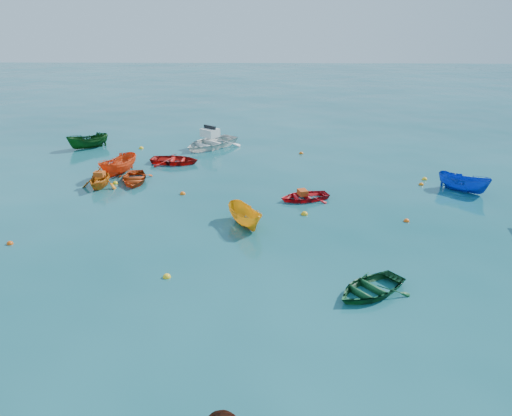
{
  "coord_description": "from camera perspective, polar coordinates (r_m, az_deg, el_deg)",
  "views": [
    {
      "loc": [
        0.49,
        -18.65,
        9.96
      ],
      "look_at": [
        0.0,
        5.0,
        0.4
      ],
      "focal_mm": 35.0,
      "sensor_mm": 36.0,
      "label": 1
    }
  ],
  "objects": [
    {
      "name": "ground",
      "position": [
        21.15,
        -0.28,
        -6.09
      ],
      "size": [
        160.0,
        160.0,
        0.0
      ],
      "primitive_type": "plane",
      "color": "#0A444C",
      "rests_on": "ground"
    },
    {
      "name": "dinghy_orange_w",
      "position": [
        31.13,
        -17.34,
        2.31
      ],
      "size": [
        2.34,
        2.65,
        1.3
      ],
      "primitive_type": "imported",
      "rotation": [
        0.0,
        0.0,
        -0.09
      ],
      "color": "orange",
      "rests_on": "ground"
    },
    {
      "name": "sampan_yellow_mid",
      "position": [
        24.49,
        -1.21,
        -2.0
      ],
      "size": [
        2.27,
        3.05,
        1.11
      ],
      "primitive_type": "imported",
      "rotation": [
        0.0,
        0.0,
        0.47
      ],
      "color": "#F4A515",
      "rests_on": "ground"
    },
    {
      "name": "dinghy_green_e",
      "position": [
        19.43,
        12.84,
        -9.45
      ],
      "size": [
        3.74,
        3.58,
        0.63
      ],
      "primitive_type": "imported",
      "rotation": [
        0.0,
        0.0,
        -0.92
      ],
      "color": "#104722",
      "rests_on": "ground"
    },
    {
      "name": "dinghy_red_nw",
      "position": [
        34.78,
        -9.25,
        5.07
      ],
      "size": [
        3.55,
        2.73,
        0.68
      ],
      "primitive_type": "imported",
      "rotation": [
        0.0,
        0.0,
        1.45
      ],
      "color": "#B3130E",
      "rests_on": "ground"
    },
    {
      "name": "sampan_orange_n",
      "position": [
        33.12,
        -15.33,
        3.7
      ],
      "size": [
        2.41,
        3.63,
        1.31
      ],
      "primitive_type": "imported",
      "rotation": [
        0.0,
        0.0,
        -0.37
      ],
      "color": "#E54515",
      "rests_on": "ground"
    },
    {
      "name": "dinghy_red_ne",
      "position": [
        27.89,
        5.51,
        0.98
      ],
      "size": [
        3.24,
        2.73,
        0.57
      ],
      "primitive_type": "imported",
      "rotation": [
        0.0,
        0.0,
        -1.26
      ],
      "color": "red",
      "rests_on": "ground"
    },
    {
      "name": "sampan_blue_far",
      "position": [
        31.42,
        22.51,
        1.79
      ],
      "size": [
        3.03,
        2.78,
        1.16
      ],
      "primitive_type": "imported",
      "rotation": [
        0.0,
        0.0,
        0.88
      ],
      "color": "#0E35B4",
      "rests_on": "ground"
    },
    {
      "name": "dinghy_red_far",
      "position": [
        31.48,
        -13.72,
        2.91
      ],
      "size": [
        2.66,
        3.36,
        0.63
      ],
      "primitive_type": "imported",
      "rotation": [
        0.0,
        0.0,
        0.17
      ],
      "color": "#BF3B0F",
      "rests_on": "ground"
    },
    {
      "name": "sampan_green_far",
      "position": [
        40.17,
        -18.56,
        6.5
      ],
      "size": [
        3.22,
        2.64,
        1.19
      ],
      "primitive_type": "imported",
      "rotation": [
        0.0,
        0.0,
        -1.0
      ],
      "color": "#0F4112",
      "rests_on": "ground"
    },
    {
      "name": "motorboat_white",
      "position": [
        38.55,
        -5.22,
        6.94
      ],
      "size": [
        5.62,
        5.82,
        1.58
      ],
      "primitive_type": "imported",
      "rotation": [
        0.0,
        0.0,
        -0.68
      ],
      "color": "white",
      "rests_on": "ground"
    },
    {
      "name": "tarp_orange_a",
      "position": [
        30.93,
        -17.47,
        3.73
      ],
      "size": [
        0.64,
        0.51,
        0.29
      ],
      "primitive_type": "cube",
      "rotation": [
        0.0,
        0.0,
        -0.09
      ],
      "color": "#C84E14",
      "rests_on": "dinghy_orange_w"
    },
    {
      "name": "tarp_orange_b",
      "position": [
        27.71,
        5.35,
        1.79
      ],
      "size": [
        0.63,
        0.72,
        0.29
      ],
      "primitive_type": "cube",
      "rotation": [
        0.0,
        0.0,
        -1.26
      ],
      "color": "#CF4315",
      "rests_on": "dinghy_red_ne"
    },
    {
      "name": "buoy_or_a",
      "position": [
        25.2,
        -26.3,
        -3.72
      ],
      "size": [
        0.3,
        0.3,
        0.3
      ],
      "primitive_type": "sphere",
      "color": "#D64C0B",
      "rests_on": "ground"
    },
    {
      "name": "buoy_ye_a",
      "position": [
        20.27,
        -10.15,
        -7.8
      ],
      "size": [
        0.32,
        0.32,
        0.32
      ],
      "primitive_type": "sphere",
      "color": "yellow",
      "rests_on": "ground"
    },
    {
      "name": "buoy_or_b",
      "position": [
        26.05,
        16.81,
        -1.48
      ],
      "size": [
        0.29,
        0.29,
        0.29
      ],
      "primitive_type": "sphere",
      "color": "#F9580D",
      "rests_on": "ground"
    },
    {
      "name": "buoy_ye_b",
      "position": [
        31.45,
        -15.79,
        2.68
      ],
      "size": [
        0.33,
        0.33,
        0.33
      ],
      "primitive_type": "sphere",
      "color": "yellow",
      "rests_on": "ground"
    },
    {
      "name": "buoy_or_c",
      "position": [
        28.86,
        -8.38,
        1.57
      ],
      "size": [
        0.33,
        0.33,
        0.33
      ],
      "primitive_type": "sphere",
      "color": "orange",
      "rests_on": "ground"
    },
    {
      "name": "buoy_ye_c",
      "position": [
        25.87,
        5.56,
        -0.75
      ],
      "size": [
        0.36,
        0.36,
        0.36
      ],
      "primitive_type": "sphere",
      "color": "gold",
      "rests_on": "ground"
    },
    {
      "name": "buoy_or_d",
      "position": [
        31.67,
        18.35,
        2.52
      ],
      "size": [
        0.3,
        0.3,
        0.3
      ],
      "primitive_type": "sphere",
      "color": "orange",
      "rests_on": "ground"
    },
    {
      "name": "buoy_ye_d",
      "position": [
        38.98,
        -12.98,
        6.63
      ],
      "size": [
        0.34,
        0.34,
        0.34
      ],
      "primitive_type": "sphere",
      "color": "yellow",
      "rests_on": "ground"
    },
    {
      "name": "buoy_or_e",
      "position": [
        36.77,
        5.19,
        6.19
      ],
      "size": [
        0.32,
        0.32,
        0.32
      ],
      "primitive_type": "sphere",
      "color": "#D65B0B",
      "rests_on": "ground"
    },
    {
      "name": "buoy_ye_e",
      "position": [
        32.72,
        18.7,
        3.09
      ],
      "size": [
        0.33,
        0.33,
        0.33
      ],
      "primitive_type": "sphere",
      "color": "yellow",
      "rests_on": "ground"
    }
  ]
}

